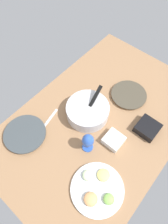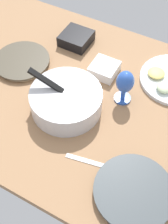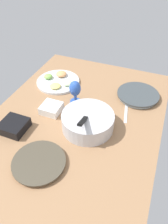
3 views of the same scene
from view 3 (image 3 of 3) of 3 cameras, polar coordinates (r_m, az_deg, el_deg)
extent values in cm
cube|color=#99704C|center=(131.10, -3.53, -4.40)|extent=(160.00, 104.00, 4.00)
cylinder|color=silver|center=(155.03, 14.11, 4.19)|extent=(26.65, 26.65, 1.98)
cylinder|color=#3E4549|center=(154.11, 14.21, 4.65)|extent=(28.96, 28.96, 1.19)
cylinder|color=beige|center=(113.81, -11.84, -13.19)|extent=(25.13, 25.13, 1.53)
cylinder|color=#494233|center=(112.83, -11.93, -12.83)|extent=(27.31, 27.31, 0.92)
cylinder|color=silver|center=(125.23, 1.01, -2.48)|extent=(30.63, 30.63, 10.07)
cylinder|color=white|center=(123.14, 1.03, -1.47)|extent=(27.56, 27.56, 1.81)
cube|color=black|center=(117.10, 0.11, -1.89)|extent=(22.32, 5.45, 12.56)
cylinder|color=silver|center=(166.21, -6.90, 8.02)|extent=(32.33, 32.33, 1.80)
ellipsoid|color=#F9E072|center=(158.07, -7.67, 6.88)|extent=(8.00, 8.00, 2.34)
ellipsoid|color=beige|center=(159.63, -4.38, 7.70)|extent=(6.97, 6.97, 3.05)
ellipsoid|color=#F2A566|center=(170.27, -6.07, 10.05)|extent=(8.12, 8.12, 3.56)
ellipsoid|color=#8CC659|center=(168.81, -9.52, 9.32)|extent=(6.43, 6.43, 3.25)
cylinder|color=blue|center=(146.32, -2.28, 2.81)|extent=(7.44, 7.44, 1.00)
cylinder|color=blue|center=(144.46, -2.31, 3.73)|extent=(2.00, 2.00, 4.97)
ellipsoid|color=blue|center=(139.75, -2.40, 6.28)|extent=(7.70, 7.70, 10.82)
cube|color=black|center=(132.12, -18.14, -3.54)|extent=(14.71, 14.71, 5.69)
cube|color=tan|center=(130.90, -18.30, -2.97)|extent=(12.06, 12.06, 1.82)
cube|color=white|center=(139.19, -8.70, 0.98)|extent=(12.25, 12.25, 5.11)
cube|color=#F9E072|center=(138.14, -8.77, 1.49)|extent=(10.04, 10.04, 1.63)
cube|color=silver|center=(139.98, 11.10, -0.34)|extent=(18.02, 5.12, 0.60)
camera|label=1|loc=(1.63, -10.98, 53.13)|focal=31.53mm
camera|label=2|loc=(1.33, 47.58, 36.40)|focal=47.47mm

